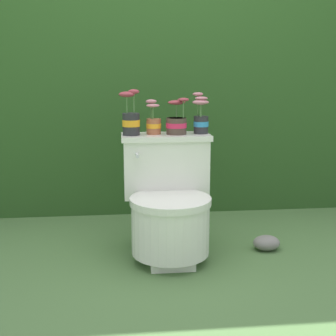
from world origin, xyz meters
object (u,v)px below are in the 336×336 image
potted_plant_left (131,119)px  potted_plant_middle (177,122)px  potted_plant_midright (201,118)px  garden_stone (266,243)px  potted_plant_midleft (153,123)px  toilet (169,202)px

potted_plant_left → potted_plant_middle: potted_plant_left is taller
potted_plant_left → potted_plant_midright: size_ratio=1.08×
potted_plant_left → garden_stone: bearing=-9.9°
potted_plant_left → potted_plant_midleft: size_ratio=1.29×
toilet → potted_plant_middle: potted_plant_middle is taller
potted_plant_left → potted_plant_midleft: potted_plant_left is taller
potted_plant_midleft → potted_plant_midright: potted_plant_midright is taller
garden_stone → potted_plant_midright: bearing=156.6°
toilet → potted_plant_midright: size_ratio=2.82×
garden_stone → potted_plant_midleft: bearing=165.7°
potted_plant_midleft → potted_plant_midright: bearing=-0.9°
toilet → garden_stone: size_ratio=4.27×
potted_plant_midright → garden_stone: 0.81m
potted_plant_left → potted_plant_midright: 0.40m
potted_plant_middle → potted_plant_midright: size_ratio=0.88×
potted_plant_midleft → potted_plant_midright: (0.27, -0.00, 0.02)m
potted_plant_left → garden_stone: 1.05m
potted_plant_middle → toilet: bearing=-111.8°
potted_plant_middle → garden_stone: potted_plant_middle is taller
potted_plant_midleft → garden_stone: 0.95m
potted_plant_midright → potted_plant_left: bearing=-176.4°
potted_plant_left → potted_plant_midright: bearing=3.6°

